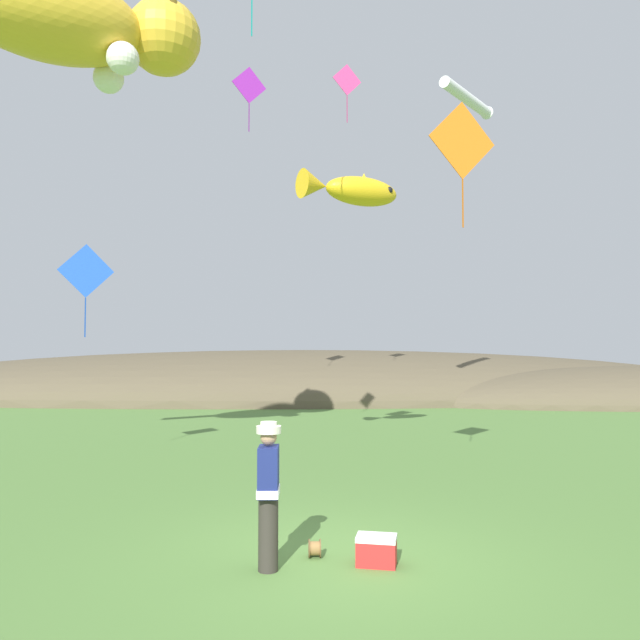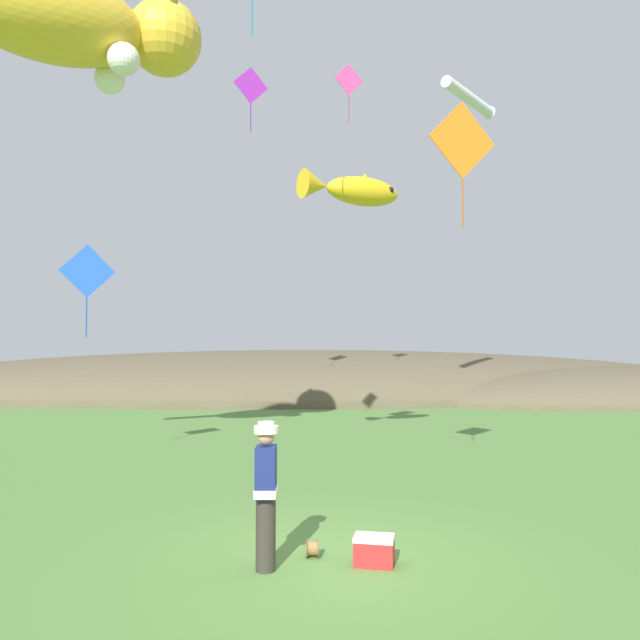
{
  "view_description": "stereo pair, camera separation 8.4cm",
  "coord_description": "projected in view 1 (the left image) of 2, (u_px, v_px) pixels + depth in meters",
  "views": [
    {
      "loc": [
        -0.46,
        -7.94,
        2.66
      ],
      "look_at": [
        0.0,
        4.0,
        3.21
      ],
      "focal_mm": 35.0,
      "sensor_mm": 36.0,
      "label": 1
    },
    {
      "loc": [
        -0.38,
        -7.94,
        2.66
      ],
      "look_at": [
        0.0,
        4.0,
        3.21
      ],
      "focal_mm": 35.0,
      "sensor_mm": 36.0,
      "label": 2
    }
  ],
  "objects": [
    {
      "name": "distant_hill_ridge",
      "position": [
        359.0,
        397.0,
        34.04
      ],
      "size": [
        55.58,
        17.09,
        5.13
      ],
      "color": "brown",
      "rests_on": "ground"
    },
    {
      "name": "festival_attendant",
      "position": [
        268.0,
        490.0,
        7.5
      ],
      "size": [
        0.3,
        0.43,
        1.77
      ],
      "color": "#332D28",
      "rests_on": "ground"
    },
    {
      "name": "kite_tube_streamer",
      "position": [
        468.0,
        99.0,
        19.91
      ],
      "size": [
        2.37,
        2.69,
        0.44
      ],
      "color": "white"
    },
    {
      "name": "picnic_cooler",
      "position": [
        376.0,
        550.0,
        7.66
      ],
      "size": [
        0.55,
        0.43,
        0.36
      ],
      "color": "red",
      "rests_on": "ground"
    },
    {
      "name": "kite_giant_cat",
      "position": [
        75.0,
        22.0,
        13.36
      ],
      "size": [
        6.65,
        4.47,
        2.27
      ],
      "color": "gold"
    },
    {
      "name": "kite_diamond_orange",
      "position": [
        462.0,
        141.0,
        11.58
      ],
      "size": [
        1.37,
        0.52,
        2.36
      ],
      "color": "orange"
    },
    {
      "name": "kite_diamond_pink",
      "position": [
        347.0,
        81.0,
        20.35
      ],
      "size": [
        0.97,
        0.41,
        1.94
      ],
      "color": "#E53F8C"
    },
    {
      "name": "kite_diamond_violet",
      "position": [
        249.0,
        86.0,
        19.64
      ],
      "size": [
        1.05,
        0.57,
        2.08
      ],
      "color": "purple"
    },
    {
      "name": "kite_spool",
      "position": [
        315.0,
        548.0,
        7.94
      ],
      "size": [
        0.16,
        0.23,
        0.23
      ],
      "color": "olive",
      "rests_on": "ground"
    },
    {
      "name": "ground_plane",
      "position": [
        332.0,
        560.0,
        7.82
      ],
      "size": [
        120.0,
        120.0,
        0.0
      ],
      "primitive_type": "plane",
      "color": "#517A38"
    },
    {
      "name": "kite_fish_windsock",
      "position": [
        352.0,
        190.0,
        15.61
      ],
      "size": [
        2.78,
        1.86,
        0.84
      ],
      "color": "gold"
    },
    {
      "name": "kite_diamond_blue",
      "position": [
        86.0,
        272.0,
        14.24
      ],
      "size": [
        1.14,
        0.49,
        2.13
      ],
      "color": "blue"
    }
  ]
}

